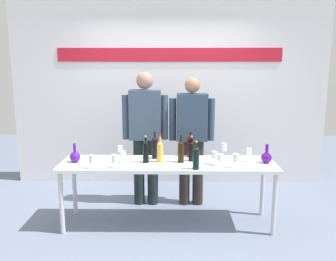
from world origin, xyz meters
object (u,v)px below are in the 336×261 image
at_px(wine_bottle_4, 146,151).
at_px(wine_glass_right_4, 220,157).
at_px(wine_bottle_1, 181,151).
at_px(wine_glass_left_0, 120,149).
at_px(wine_bottle_5, 196,157).
at_px(decanter_blue_right, 266,157).
at_px(presenter_left, 145,130).
at_px(wine_glass_left_3, 91,159).
at_px(decanter_blue_left, 75,156).
at_px(presenter_right, 192,134).
at_px(wine_bottle_3, 192,150).
at_px(wine_glass_left_2, 114,159).
at_px(wine_glass_right_0, 236,158).
at_px(wine_bottle_0, 160,151).
at_px(wine_glass_left_1, 123,154).
at_px(wine_glass_right_3, 249,152).
at_px(wine_glass_right_1, 215,155).
at_px(wine_glass_right_2, 224,147).
at_px(wine_bottle_2, 190,146).
at_px(wine_bottle_6, 155,147).
at_px(display_table, 168,167).

height_order(wine_bottle_4, wine_glass_right_4, wine_bottle_4).
height_order(wine_bottle_1, wine_glass_left_0, wine_bottle_1).
height_order(wine_bottle_4, wine_bottle_5, wine_bottle_4).
bearing_deg(decanter_blue_right, presenter_left, 156.81).
distance_m(decanter_blue_right, wine_glass_left_3, 1.95).
relative_size(decanter_blue_left, presenter_right, 0.13).
xyz_separation_m(presenter_right, wine_glass_right_4, (0.27, -0.75, -0.11)).
bearing_deg(wine_bottle_5, wine_bottle_3, 95.57).
relative_size(wine_bottle_5, wine_glass_right_4, 2.20).
xyz_separation_m(wine_glass_left_2, wine_glass_right_0, (1.31, -0.00, 0.02)).
bearing_deg(wine_bottle_0, wine_glass_left_2, -155.37).
relative_size(wine_bottle_1, wine_bottle_3, 1.07).
height_order(wine_glass_left_1, wine_glass_right_3, wine_glass_right_3).
relative_size(wine_bottle_0, wine_glass_left_2, 2.19).
bearing_deg(wine_bottle_3, wine_glass_right_1, -29.29).
height_order(wine_bottle_5, wine_glass_right_0, wine_bottle_5).
bearing_deg(wine_glass_left_0, wine_glass_left_2, -89.94).
bearing_deg(wine_bottle_5, presenter_right, 90.28).
distance_m(wine_glass_left_1, wine_glass_right_2, 1.21).
bearing_deg(decanter_blue_right, wine_bottle_0, 178.92).
xyz_separation_m(presenter_right, wine_glass_left_3, (-1.12, -0.85, -0.11)).
relative_size(wine_bottle_2, wine_bottle_5, 0.99).
bearing_deg(wine_glass_left_2, wine_glass_right_4, 2.98).
height_order(decanter_blue_right, presenter_right, presenter_right).
distance_m(wine_bottle_2, wine_bottle_5, 0.50).
height_order(wine_bottle_5, wine_glass_right_3, wine_bottle_5).
distance_m(wine_glass_right_1, wine_glass_right_2, 0.35).
bearing_deg(decanter_blue_left, wine_glass_right_3, 0.91).
bearing_deg(wine_glass_right_3, wine_bottle_2, 161.58).
bearing_deg(wine_bottle_3, wine_glass_right_3, -3.77).
bearing_deg(wine_bottle_4, wine_bottle_5, -23.47).
relative_size(wine_glass_right_2, wine_glass_right_4, 1.21).
xyz_separation_m(wine_bottle_1, wine_bottle_5, (0.16, -0.25, -0.00)).
distance_m(wine_glass_left_0, wine_glass_right_4, 1.21).
bearing_deg(wine_bottle_1, wine_bottle_4, -178.23).
height_order(wine_bottle_5, wine_glass_left_1, wine_bottle_5).
bearing_deg(wine_glass_right_0, wine_bottle_1, 159.94).
distance_m(wine_bottle_1, wine_glass_right_4, 0.45).
height_order(wine_glass_left_0, wine_glass_right_3, wine_glass_right_3).
bearing_deg(wine_bottle_5, decanter_blue_left, 169.80).
bearing_deg(wine_bottle_6, display_table, -48.71).
bearing_deg(wine_glass_left_0, wine_glass_left_3, -117.52).
xyz_separation_m(wine_bottle_0, wine_glass_left_3, (-0.73, -0.26, -0.03)).
xyz_separation_m(wine_glass_right_3, wine_glass_right_4, (-0.35, -0.17, -0.01)).
distance_m(presenter_left, wine_glass_right_3, 1.36).
distance_m(presenter_right, wine_bottle_6, 0.63).
bearing_deg(wine_glass_right_2, wine_glass_left_0, -178.82).
xyz_separation_m(wine_bottle_3, wine_bottle_4, (-0.52, -0.08, 0.01)).
bearing_deg(decanter_blue_right, wine_glass_right_1, -173.73).
bearing_deg(wine_bottle_4, decanter_blue_right, 0.18).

